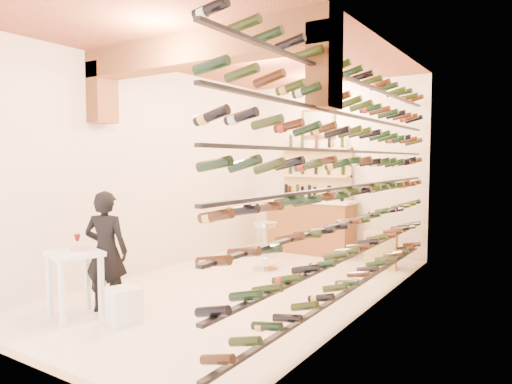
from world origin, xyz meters
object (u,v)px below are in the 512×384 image
person (106,251)px  chrome_barstool (266,243)px  back_counter (310,225)px  tasting_table (75,263)px  white_stool (124,306)px  crate_lower (381,259)px  wine_rack (351,177)px

person → chrome_barstool: bearing=-124.4°
back_counter → tasting_table: 4.72m
white_stool → chrome_barstool: size_ratio=0.50×
crate_lower → wine_rack: bearing=-81.6°
back_counter → chrome_barstool: (0.04, -1.67, -0.08)m
tasting_table → person: 0.37m
white_stool → back_counter: bearing=90.2°
person → crate_lower: person is taller
wine_rack → crate_lower: size_ratio=11.64×
back_counter → crate_lower: (1.51, -0.49, -0.39)m
white_stool → crate_lower: bearing=69.6°
tasting_table → chrome_barstool: size_ratio=1.17×
wine_rack → person: wine_rack is taller
back_counter → crate_lower: back_counter is taller
white_stool → chrome_barstool: chrome_barstool is taller
back_counter → chrome_barstool: back_counter is taller
back_counter → white_stool: 4.52m
wine_rack → white_stool: wine_rack is taller
white_stool → person: person is taller
back_counter → tasting_table: size_ratio=1.87×
chrome_barstool → crate_lower: chrome_barstool is taller
wine_rack → tasting_table: size_ratio=6.27×
tasting_table → white_stool: tasting_table is taller
wine_rack → back_counter: wine_rack is taller
chrome_barstool → crate_lower: size_ratio=1.58×
wine_rack → crate_lower: wine_rack is taller
back_counter → white_stool: bearing=-89.8°
wine_rack → crate_lower: bearing=98.4°
back_counter → chrome_barstool: bearing=-88.6°
back_counter → white_stool: back_counter is taller
person → crate_lower: (1.97, 3.86, -0.55)m
wine_rack → crate_lower: (-0.32, 2.16, -1.40)m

